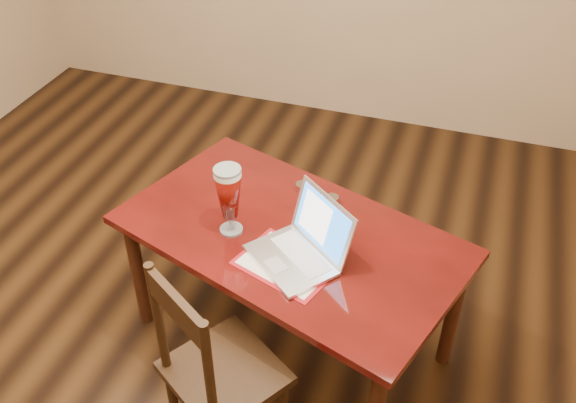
% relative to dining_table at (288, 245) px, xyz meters
% --- Properties ---
extents(ground, '(5.00, 5.00, 0.00)m').
position_rel_dining_table_xyz_m(ground, '(-0.52, -0.23, -0.63)').
color(ground, black).
rests_on(ground, ground).
extents(dining_table, '(1.68, 1.27, 1.03)m').
position_rel_dining_table_xyz_m(dining_table, '(0.00, 0.00, 0.00)').
color(dining_table, '#530C0B').
rests_on(dining_table, ground).
extents(dining_chair, '(0.57, 0.56, 0.99)m').
position_rel_dining_table_xyz_m(dining_chair, '(-0.09, -0.61, -0.17)').
color(dining_chair, black).
rests_on(dining_chair, ground).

